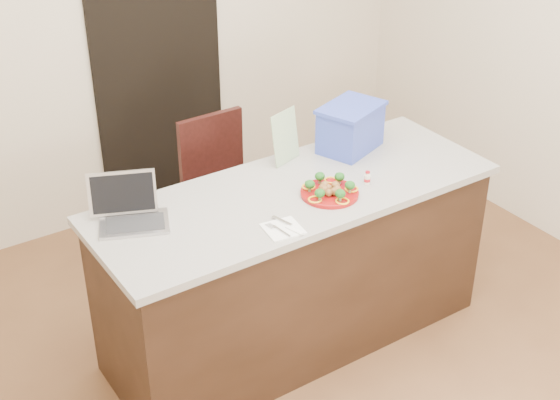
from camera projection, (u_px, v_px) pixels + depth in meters
ground at (321, 361)px, 4.11m from camera, size 4.00×4.00×0.00m
room_shell at (331, 70)px, 3.30m from camera, size 4.00×4.00×4.00m
doorway at (158, 67)px, 5.08m from camera, size 0.90×0.02×2.00m
island at (295, 266)px, 4.06m from camera, size 2.06×0.76×0.92m
plate at (330, 193)px, 3.78m from camera, size 0.29×0.29×0.02m
meatballs at (330, 188)px, 3.76m from camera, size 0.12×0.12×0.04m
broccoli at (330, 185)px, 3.76m from camera, size 0.23×0.24×0.04m
pepper_rings at (330, 191)px, 3.78m from camera, size 0.28×0.27×0.01m
napkin at (283, 229)px, 3.51m from camera, size 0.18×0.18×0.01m
fork at (278, 228)px, 3.51m from camera, size 0.03×0.15×0.00m
knife at (291, 227)px, 3.51m from camera, size 0.04×0.21×0.01m
yogurt_bottle at (367, 179)px, 3.87m from camera, size 0.03×0.03×0.07m
laptop at (129, 209)px, 3.55m from camera, size 0.37×0.35×0.22m
leaflet at (285, 137)px, 4.03m from camera, size 0.20×0.10×0.28m
blue_box at (350, 127)px, 4.16m from camera, size 0.41×0.36×0.25m
chair at (221, 184)px, 4.66m from camera, size 0.43×0.43×0.95m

